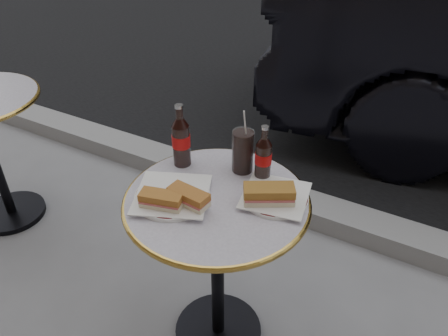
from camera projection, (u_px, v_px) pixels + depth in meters
The scene contains 12 objects.
ground at pixel (218, 332), 1.85m from camera, with size 80.00×80.00×0.00m, color gray.
asphalt_road at pixel (415, 25), 5.45m from camera, with size 40.00×8.00×0.00m, color black.
curb at pixel (296, 205), 2.47m from camera, with size 40.00×0.20×0.12m, color gray.
bistro_table at pixel (218, 274), 1.64m from camera, with size 0.62×0.62×0.73m, color #BAB2C4, non-canonical shape.
plate_left at pixel (172, 196), 1.43m from camera, with size 0.25×0.25×0.01m, color white.
plate_right at pixel (275, 197), 1.43m from camera, with size 0.22×0.22×0.01m, color white.
sandwich_left_a at pixel (161, 201), 1.36m from camera, with size 0.13×0.06×0.05m, color #AA682B.
sandwich_left_b at pixel (189, 198), 1.37m from camera, with size 0.13×0.06×0.05m, color #A7642A.
sandwich_right at pixel (269, 195), 1.38m from camera, with size 0.16×0.07×0.06m, color #9C6727.
cola_bottle_left at pixel (181, 135), 1.53m from camera, with size 0.07×0.07×0.24m, color black, non-canonical shape.
cola_bottle_right at pixel (264, 153), 1.46m from camera, with size 0.06×0.06×0.21m, color black, non-canonical shape.
cola_glass at pixel (243, 151), 1.52m from camera, with size 0.08×0.08×0.16m, color black.
Camera 1 is at (0.56, -0.97, 1.63)m, focal length 35.00 mm.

